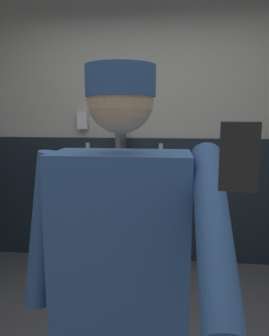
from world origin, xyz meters
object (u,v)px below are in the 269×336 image
person (121,274)px  cell_phone (239,157)px  urinal_middle (160,191)px  urinal_left (86,189)px  soap_dispenser (82,120)px

person → cell_phone: size_ratio=15.19×
urinal_middle → person: size_ratio=0.74×
urinal_middle → person: 2.12m
urinal_left → person: (0.69, -2.11, 0.20)m
person → cell_phone: (0.27, -0.50, 0.47)m
urinal_left → cell_phone: cell_phone is taller
soap_dispenser → urinal_left: bearing=-67.5°
cell_phone → urinal_middle: bearing=103.9°
urinal_left → person: person is taller
urinal_left → urinal_middle: same height
urinal_left → cell_phone: bearing=-69.9°
person → urinal_left: bearing=108.1°
urinal_middle → soap_dispenser: size_ratio=6.89×
urinal_middle → person: (-0.06, -2.11, 0.20)m
urinal_left → soap_dispenser: size_ratio=6.89×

